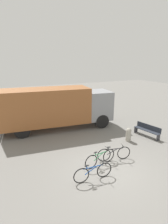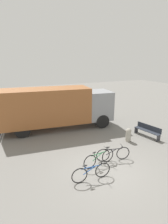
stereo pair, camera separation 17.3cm
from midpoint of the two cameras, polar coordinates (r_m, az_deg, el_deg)
name	(u,v)px [view 2 (the right image)]	position (r m, az deg, el deg)	size (l,w,h in m)	color
ground_plane	(105,169)	(8.86, 7.48, -17.84)	(60.00, 60.00, 0.00)	slate
delivery_truck	(57,106)	(13.00, -8.45, 1.85)	(8.39, 3.21, 3.08)	#99592D
park_bench	(148,130)	(12.63, 20.47, -5.58)	(0.72, 1.88, 0.80)	#282D38
bicycle_near	(91,172)	(7.91, 3.05, -19.08)	(1.79, 0.44, 0.80)	black
bicycle_middle	(99,158)	(8.87, 5.51, -14.81)	(1.79, 0.44, 0.80)	black
bicycle_far	(113,154)	(9.33, 9.99, -13.29)	(1.75, 0.57, 0.80)	black
bollard_near_bench	(128,134)	(11.55, 14.71, -7.04)	(0.35, 0.35, 0.87)	#9E998C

